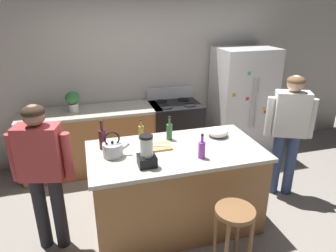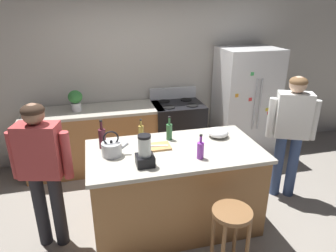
% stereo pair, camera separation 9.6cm
% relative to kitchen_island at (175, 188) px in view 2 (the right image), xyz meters
% --- Properties ---
extents(ground_plane, '(14.00, 14.00, 0.00)m').
position_rel_kitchen_island_xyz_m(ground_plane, '(0.00, 0.00, -0.48)').
color(ground_plane, gray).
extents(back_wall, '(8.00, 0.10, 2.70)m').
position_rel_kitchen_island_xyz_m(back_wall, '(0.00, 1.95, 0.87)').
color(back_wall, '#BCB7AD').
rests_on(back_wall, ground_plane).
extents(kitchen_island, '(1.84, 0.97, 0.95)m').
position_rel_kitchen_island_xyz_m(kitchen_island, '(0.00, 0.00, 0.00)').
color(kitchen_island, '#9E6B3D').
rests_on(kitchen_island, ground_plane).
extents(back_counter_run, '(2.00, 0.64, 0.95)m').
position_rel_kitchen_island_xyz_m(back_counter_run, '(-0.80, 1.55, -0.00)').
color(back_counter_run, '#9E6B3D').
rests_on(back_counter_run, ground_plane).
extents(refrigerator, '(0.90, 0.73, 1.75)m').
position_rel_kitchen_island_xyz_m(refrigerator, '(1.60, 1.50, 0.40)').
color(refrigerator, silver).
rests_on(refrigerator, ground_plane).
extents(stove_range, '(0.76, 0.65, 1.13)m').
position_rel_kitchen_island_xyz_m(stove_range, '(0.46, 1.52, 0.01)').
color(stove_range, black).
rests_on(stove_range, ground_plane).
extents(person_by_island_left, '(0.59, 0.31, 1.56)m').
position_rel_kitchen_island_xyz_m(person_by_island_left, '(-1.32, 0.01, 0.47)').
color(person_by_island_left, '#26262B').
rests_on(person_by_island_left, ground_plane).
extents(person_by_sink_right, '(0.57, 0.37, 1.60)m').
position_rel_kitchen_island_xyz_m(person_by_sink_right, '(1.54, 0.21, 0.49)').
color(person_by_sink_right, '#384C7A').
rests_on(person_by_sink_right, ground_plane).
extents(bar_stool, '(0.36, 0.36, 0.68)m').
position_rel_kitchen_island_xyz_m(bar_stool, '(0.31, -0.78, 0.05)').
color(bar_stool, brown).
rests_on(bar_stool, ground_plane).
extents(potted_plant, '(0.20, 0.20, 0.30)m').
position_rel_kitchen_island_xyz_m(potted_plant, '(-1.03, 1.55, 0.64)').
color(potted_plant, silver).
rests_on(potted_plant, back_counter_run).
extents(blender_appliance, '(0.17, 0.17, 0.31)m').
position_rel_kitchen_island_xyz_m(blender_appliance, '(-0.36, -0.25, 0.60)').
color(blender_appliance, black).
rests_on(blender_appliance, kitchen_island).
extents(bottle_wine, '(0.08, 0.08, 0.32)m').
position_rel_kitchen_island_xyz_m(bottle_wine, '(-0.73, 0.23, 0.59)').
color(bottle_wine, '#471923').
rests_on(bottle_wine, kitchen_island).
extents(bottle_vinegar, '(0.06, 0.06, 0.24)m').
position_rel_kitchen_island_xyz_m(bottle_vinegar, '(-0.30, 0.36, 0.56)').
color(bottle_vinegar, olive).
rests_on(bottle_vinegar, kitchen_island).
extents(bottle_soda, '(0.07, 0.07, 0.26)m').
position_rel_kitchen_island_xyz_m(bottle_soda, '(0.19, -0.25, 0.56)').
color(bottle_soda, purple).
rests_on(bottle_soda, kitchen_island).
extents(bottle_olive_oil, '(0.07, 0.07, 0.28)m').
position_rel_kitchen_island_xyz_m(bottle_olive_oil, '(0.01, 0.26, 0.57)').
color(bottle_olive_oil, '#2D6638').
rests_on(bottle_olive_oil, kitchen_island).
extents(mixing_bowl, '(0.24, 0.24, 0.11)m').
position_rel_kitchen_island_xyz_m(mixing_bowl, '(0.57, 0.20, 0.52)').
color(mixing_bowl, white).
rests_on(mixing_bowl, kitchen_island).
extents(tea_kettle, '(0.28, 0.20, 0.27)m').
position_rel_kitchen_island_xyz_m(tea_kettle, '(-0.65, 0.03, 0.55)').
color(tea_kettle, '#B7BABF').
rests_on(tea_kettle, kitchen_island).
extents(cutting_board, '(0.30, 0.20, 0.02)m').
position_rel_kitchen_island_xyz_m(cutting_board, '(-0.18, 0.09, 0.48)').
color(cutting_board, '#B7844C').
rests_on(cutting_board, kitchen_island).
extents(chef_knife, '(0.22, 0.07, 0.01)m').
position_rel_kitchen_island_xyz_m(chef_knife, '(-0.16, 0.09, 0.49)').
color(chef_knife, '#B7BABF').
rests_on(chef_knife, cutting_board).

